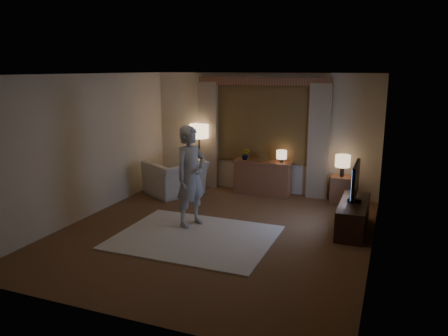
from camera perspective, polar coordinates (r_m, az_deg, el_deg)
The scene contains 13 objects.
room at distance 7.49m, azimuth 0.14°, elevation 2.48°, with size 5.04×5.54×2.64m.
rug at distance 7.20m, azimuth -3.83°, elevation -8.99°, with size 2.50×2.00×0.02m, color beige.
sideboard at distance 9.52m, azimuth 5.09°, elevation -1.38°, with size 1.20×0.40×0.70m, color brown.
picture_frame at distance 9.42m, azimuth 5.15°, elevation 1.27°, with size 0.16×0.02×0.20m, color brown.
plant at distance 9.53m, azimuth 2.85°, elevation 1.75°, with size 0.17×0.13×0.30m, color #999999.
table_lamp_sideboard at distance 9.30m, azimuth 7.53°, elevation 1.68°, with size 0.22×0.22×0.30m.
floor_lamp at distance 9.87m, azimuth -3.28°, elevation 4.39°, with size 0.43×0.43×1.47m.
armchair at distance 9.53m, azimuth -6.33°, elevation -1.27°, with size 1.14×0.99×0.74m, color beige.
side_table at distance 9.18m, azimuth 15.03°, elevation -2.77°, with size 0.40×0.40×0.56m, color brown.
table_lamp_side at distance 9.05m, azimuth 15.24°, elevation 0.82°, with size 0.30×0.30×0.44m.
tv_stand at distance 7.73m, azimuth 16.51°, elevation -6.06°, with size 0.45×1.40×0.50m, color black.
tv at distance 7.56m, azimuth 16.79°, elevation -1.64°, with size 0.22×0.92×0.66m.
person at distance 7.46m, azimuth -4.35°, elevation -1.10°, with size 0.63×0.42×1.74m, color #9B958F.
Camera 1 is at (2.67, -6.36, 2.69)m, focal length 35.00 mm.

